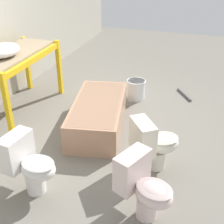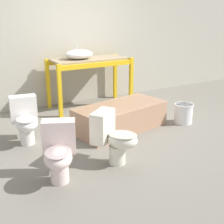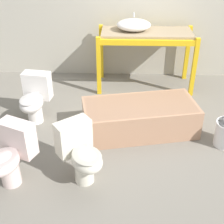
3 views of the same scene
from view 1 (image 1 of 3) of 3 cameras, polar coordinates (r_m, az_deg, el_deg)
The scene contains 9 objects.
ground_plane at distance 4.90m, azimuth -4.60°, elevation -2.51°, with size 12.00×12.00×0.00m, color slate.
shelving_rack at distance 5.25m, azimuth -17.20°, elevation 8.62°, with size 1.65×0.74×1.01m.
sink_basin at distance 5.02m, azimuth -19.31°, elevation 10.61°, with size 0.57×0.45×0.27m.
bathtub_main at distance 4.73m, azimuth -2.52°, elevation -0.17°, with size 1.67×1.02×0.43m.
toilet_near at distance 3.86m, azimuth 7.63°, elevation -5.65°, with size 0.64×0.68×0.70m.
toilet_far at distance 3.63m, azimuth -14.94°, elevation -9.06°, with size 0.44×0.62×0.70m.
toilet_extra at distance 3.25m, azimuth 5.82°, elevation -13.31°, with size 0.56×0.68×0.70m.
bucket_white at distance 5.66m, azimuth 4.42°, elevation 4.19°, with size 0.34×0.34×0.35m.
loose_pipe at distance 5.96m, azimuth 13.06°, elevation 3.10°, with size 0.46×0.32×0.04m.
Camera 1 is at (-3.82, -1.70, 2.56)m, focal length 50.00 mm.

